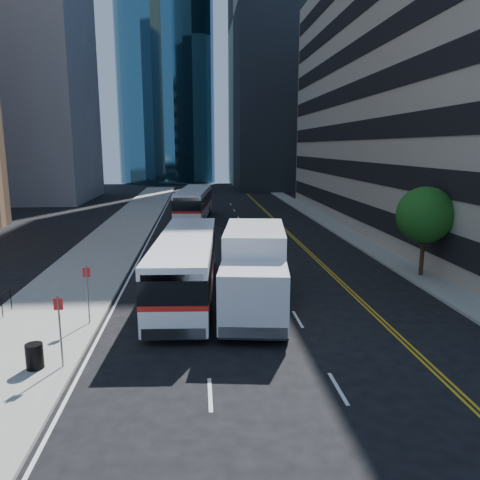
{
  "coord_description": "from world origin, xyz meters",
  "views": [
    {
      "loc": [
        -3.76,
        -17.09,
        7.42
      ],
      "look_at": [
        -1.69,
        5.95,
        2.8
      ],
      "focal_mm": 35.0,
      "sensor_mm": 36.0,
      "label": 1
    }
  ],
  "objects": [
    {
      "name": "ground",
      "position": [
        0.0,
        0.0,
        0.0
      ],
      "size": [
        160.0,
        160.0,
        0.0
      ],
      "primitive_type": "plane",
      "color": "black",
      "rests_on": "ground"
    },
    {
      "name": "sidewalk_west",
      "position": [
        -10.5,
        25.0,
        0.07
      ],
      "size": [
        5.0,
        90.0,
        0.15
      ],
      "primitive_type": "cube",
      "color": "gray",
      "rests_on": "ground"
    },
    {
      "name": "sidewalk_east",
      "position": [
        9.0,
        25.0,
        0.07
      ],
      "size": [
        2.0,
        90.0,
        0.15
      ],
      "primitive_type": "cube",
      "color": "gray",
      "rests_on": "ground"
    },
    {
      "name": "office_tower_north",
      "position": [
        18.0,
        72.0,
        30.0
      ],
      "size": [
        30.0,
        28.0,
        60.0
      ],
      "primitive_type": "cube",
      "color": "gray",
      "rests_on": "ground"
    },
    {
      "name": "midrise_west",
      "position": [
        -28.0,
        52.0,
        17.5
      ],
      "size": [
        18.0,
        18.0,
        35.0
      ],
      "primitive_type": "cube",
      "color": "gray",
      "rests_on": "ground"
    },
    {
      "name": "street_tree",
      "position": [
        9.0,
        8.0,
        3.64
      ],
      "size": [
        3.2,
        3.2,
        5.1
      ],
      "color": "#332114",
      "rests_on": "sidewalk_east"
    },
    {
      "name": "bus_front",
      "position": [
        -4.41,
        5.46,
        1.7
      ],
      "size": [
        3.32,
        12.19,
        3.11
      ],
      "rotation": [
        0.0,
        0.0,
        -0.06
      ],
      "color": "white",
      "rests_on": "ground"
    },
    {
      "name": "bus_rear",
      "position": [
        -4.18,
        31.19,
        1.73
      ],
      "size": [
        3.98,
        12.51,
        3.17
      ],
      "rotation": [
        0.0,
        0.0,
        -0.11
      ],
      "color": "white",
      "rests_on": "ground"
    },
    {
      "name": "box_truck",
      "position": [
        -1.3,
        3.11,
        1.97
      ],
      "size": [
        3.69,
        8.11,
        3.75
      ],
      "rotation": [
        0.0,
        0.0,
        -0.13
      ],
      "color": "silver",
      "rests_on": "ground"
    },
    {
      "name": "trash_can",
      "position": [
        -9.28,
        -2.04,
        0.58
      ],
      "size": [
        0.74,
        0.74,
        0.86
      ],
      "primitive_type": "cylinder",
      "rotation": [
        0.0,
        0.0,
        0.37
      ],
      "color": "black",
      "rests_on": "sidewalk_west"
    }
  ]
}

